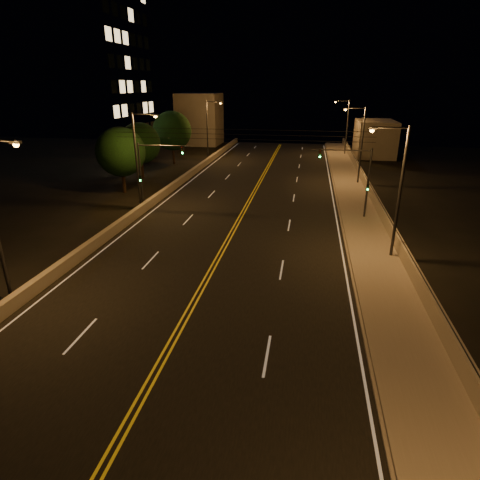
% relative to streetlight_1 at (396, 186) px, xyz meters
% --- Properties ---
extents(road, '(18.00, 120.00, 0.02)m').
position_rel_streetlight_1_xyz_m(road, '(-11.52, -2.51, -5.17)').
color(road, black).
rests_on(road, ground).
extents(sidewalk, '(3.60, 120.00, 0.30)m').
position_rel_streetlight_1_xyz_m(sidewalk, '(-0.72, -2.51, -5.03)').
color(sidewalk, gray).
rests_on(sidewalk, ground).
extents(curb, '(0.14, 120.00, 0.15)m').
position_rel_streetlight_1_xyz_m(curb, '(-2.59, -2.51, -5.10)').
color(curb, gray).
rests_on(curb, ground).
extents(parapet_wall, '(0.30, 120.00, 1.00)m').
position_rel_streetlight_1_xyz_m(parapet_wall, '(0.93, -2.51, -4.38)').
color(parapet_wall, gray).
rests_on(parapet_wall, sidewalk).
extents(jersey_barrier, '(0.45, 120.00, 0.81)m').
position_rel_streetlight_1_xyz_m(jersey_barrier, '(-20.85, -2.51, -4.77)').
color(jersey_barrier, gray).
rests_on(jersey_barrier, ground).
extents(distant_building_right, '(6.00, 10.00, 5.76)m').
position_rel_streetlight_1_xyz_m(distant_building_right, '(4.98, 44.79, -2.30)').
color(distant_building_right, gray).
rests_on(distant_building_right, ground).
extents(distant_building_left, '(8.00, 8.00, 9.71)m').
position_rel_streetlight_1_xyz_m(distant_building_left, '(-27.52, 53.54, -0.32)').
color(distant_building_left, gray).
rests_on(distant_building_left, ground).
extents(parapet_rail, '(0.06, 120.00, 0.06)m').
position_rel_streetlight_1_xyz_m(parapet_rail, '(0.93, -2.51, -3.85)').
color(parapet_rail, black).
rests_on(parapet_rail, parapet_wall).
extents(lane_markings, '(17.32, 116.00, 0.00)m').
position_rel_streetlight_1_xyz_m(lane_markings, '(-11.52, -2.58, -5.16)').
color(lane_markings, silver).
rests_on(lane_markings, road).
extents(streetlight_1, '(2.55, 0.28, 8.94)m').
position_rel_streetlight_1_xyz_m(streetlight_1, '(0.00, 0.00, 0.00)').
color(streetlight_1, '#2D2D33').
rests_on(streetlight_1, ground).
extents(streetlight_2, '(2.55, 0.28, 8.94)m').
position_rel_streetlight_1_xyz_m(streetlight_2, '(0.00, 22.36, 0.00)').
color(streetlight_2, '#2D2D33').
rests_on(streetlight_2, ground).
extents(streetlight_3, '(2.55, 0.28, 8.94)m').
position_rel_streetlight_1_xyz_m(streetlight_3, '(0.00, 44.14, 0.00)').
color(streetlight_3, '#2D2D33').
rests_on(streetlight_3, ground).
extents(streetlight_5, '(2.55, 0.28, 8.94)m').
position_rel_streetlight_1_xyz_m(streetlight_5, '(-21.43, 8.94, 0.00)').
color(streetlight_5, '#2D2D33').
rests_on(streetlight_5, ground).
extents(streetlight_6, '(2.55, 0.28, 8.94)m').
position_rel_streetlight_1_xyz_m(streetlight_6, '(-21.43, 36.41, 0.00)').
color(streetlight_6, '#2D2D33').
rests_on(streetlight_6, ground).
extents(traffic_signal_right, '(5.11, 0.31, 6.28)m').
position_rel_streetlight_1_xyz_m(traffic_signal_right, '(-1.50, 8.66, -1.22)').
color(traffic_signal_right, '#2D2D33').
rests_on(traffic_signal_right, ground).
extents(traffic_signal_left, '(5.11, 0.31, 6.28)m').
position_rel_streetlight_1_xyz_m(traffic_signal_left, '(-20.33, 8.66, -1.22)').
color(traffic_signal_left, '#2D2D33').
rests_on(traffic_signal_left, ground).
extents(overhead_wires, '(22.00, 0.03, 0.83)m').
position_rel_streetlight_1_xyz_m(overhead_wires, '(-11.52, 6.99, 2.22)').
color(overhead_wires, black).
extents(building_tower, '(24.00, 15.00, 26.23)m').
position_rel_streetlight_1_xyz_m(building_tower, '(-42.59, 30.04, 7.36)').
color(building_tower, gray).
rests_on(building_tower, ground).
extents(tree_0, '(5.27, 5.27, 7.15)m').
position_rel_streetlight_1_xyz_m(tree_0, '(-25.73, 14.05, -0.68)').
color(tree_0, black).
rests_on(tree_0, ground).
extents(tree_1, '(5.12, 5.12, 6.94)m').
position_rel_streetlight_1_xyz_m(tree_1, '(-26.78, 21.75, -0.80)').
color(tree_1, black).
rests_on(tree_1, ground).
extents(tree_2, '(5.71, 5.71, 7.74)m').
position_rel_streetlight_1_xyz_m(tree_2, '(-25.92, 31.78, -0.30)').
color(tree_2, black).
rests_on(tree_2, ground).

